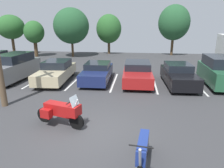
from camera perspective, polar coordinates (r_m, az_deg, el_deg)
ground at (r=8.23m, az=-6.02°, el=-13.32°), size 44.00×44.00×0.10m
motorcycle_touring at (r=8.50m, az=-14.20°, el=-7.40°), size 2.20×1.12×1.39m
motorcycle_second at (r=6.13m, az=8.62°, el=-18.35°), size 0.62×2.23×1.24m
parking_stripes at (r=14.74m, az=-4.93°, el=0.78°), size 26.00×4.67×0.01m
car_grey at (r=16.59m, az=-25.94°, el=4.32°), size 1.97×4.73×1.94m
car_champagne at (r=15.21m, az=-15.51°, el=3.46°), size 2.16×4.91×1.46m
car_navy at (r=14.62m, az=-4.18°, el=3.30°), size 1.91×4.47×1.33m
car_red at (r=14.47m, az=7.17°, el=3.26°), size 2.01×4.93×1.41m
car_black at (r=14.35m, az=18.27°, el=2.40°), size 1.96×4.51×1.44m
car_green at (r=15.42m, az=28.03°, el=3.20°), size 1.98×4.66×1.94m
tree_far_right at (r=29.85m, az=-26.69°, el=14.17°), size 3.39×3.39×5.10m
tree_center_right at (r=27.99m, az=-0.90°, el=15.32°), size 3.35×3.35×5.21m
tree_center_left at (r=25.86m, az=-11.44°, el=15.79°), size 4.28×4.28×5.85m
tree_left at (r=27.80m, az=17.13°, el=16.24°), size 3.93×3.93×6.31m
tree_center at (r=27.24m, az=-21.17°, el=13.48°), size 2.42×2.42×4.36m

